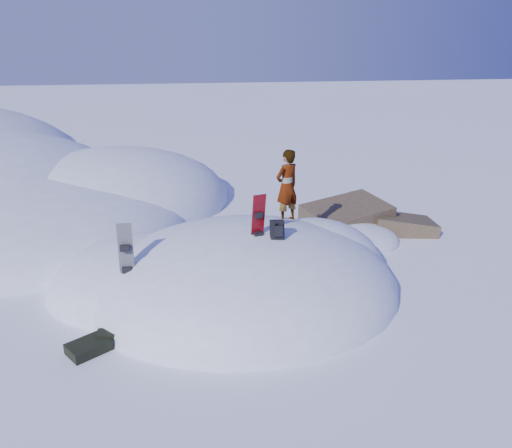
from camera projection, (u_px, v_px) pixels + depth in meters
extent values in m
plane|color=white|center=(244.00, 290.00, 11.34)|extent=(120.00, 120.00, 0.00)
ellipsoid|color=white|center=(244.00, 290.00, 11.34)|extent=(7.00, 6.00, 3.00)
ellipsoid|color=white|center=(147.00, 286.00, 11.54)|extent=(4.40, 4.00, 2.20)
ellipsoid|color=white|center=(311.00, 270.00, 12.36)|extent=(3.60, 3.20, 2.50)
ellipsoid|color=white|center=(23.00, 229.00, 15.01)|extent=(10.00, 9.00, 2.80)
ellipsoid|color=white|center=(116.00, 201.00, 17.72)|extent=(8.00, 8.00, 3.60)
ellipsoid|color=white|center=(32.00, 241.00, 14.16)|extent=(6.00, 5.00, 1.80)
cube|color=brown|center=(346.00, 226.00, 15.02)|extent=(2.82, 2.41, 1.62)
cube|color=brown|center=(401.00, 233.00, 14.97)|extent=(2.16, 1.80, 1.33)
cube|color=brown|center=(351.00, 215.00, 16.26)|extent=(2.08, 2.01, 1.10)
ellipsoid|color=white|center=(344.00, 242.00, 14.07)|extent=(3.20, 2.40, 1.00)
cube|color=red|center=(258.00, 227.00, 10.50)|extent=(0.33, 0.31, 1.50)
cube|color=black|center=(258.00, 215.00, 10.34)|extent=(0.20, 0.16, 0.13)
cube|color=black|center=(258.00, 235.00, 10.50)|extent=(0.20, 0.16, 0.13)
cube|color=black|center=(127.00, 261.00, 9.98)|extent=(0.31, 0.20, 1.57)
cube|color=black|center=(125.00, 248.00, 9.82)|extent=(0.20, 0.13, 0.13)
cube|color=black|center=(127.00, 270.00, 9.98)|extent=(0.20, 0.13, 0.13)
cube|color=black|center=(277.00, 230.00, 10.43)|extent=(0.31, 0.29, 0.43)
cube|color=black|center=(278.00, 231.00, 10.30)|extent=(0.21, 0.15, 0.24)
cylinder|color=black|center=(274.00, 227.00, 10.28)|extent=(0.03, 0.16, 0.30)
cylinder|color=black|center=(282.00, 226.00, 10.30)|extent=(0.03, 0.16, 0.30)
cube|color=black|center=(89.00, 347.00, 9.04)|extent=(0.87, 0.81, 0.20)
cube|color=black|center=(108.00, 334.00, 9.27)|extent=(0.39, 0.28, 0.13)
imported|color=slate|center=(287.00, 186.00, 11.69)|extent=(0.76, 0.68, 1.75)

